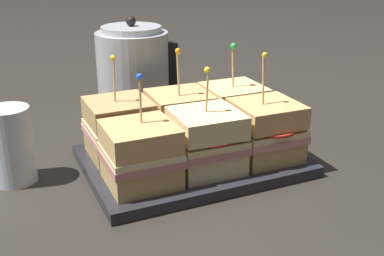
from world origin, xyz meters
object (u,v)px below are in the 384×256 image
at_px(kettle_steel, 134,74).
at_px(sandwich_back_center, 180,119).
at_px(sandwich_back_left, 120,128).
at_px(sandwich_back_right, 233,111).
at_px(drinking_glass, 11,145).
at_px(sandwich_front_center, 206,141).
at_px(serving_platter, 192,161).
at_px(sandwich_front_left, 140,154).
at_px(sandwich_front_right, 266,131).

bearing_deg(kettle_steel, sandwich_back_center, -86.21).
distance_m(sandwich_back_left, sandwich_back_center, 0.11).
height_order(sandwich_back_left, sandwich_back_right, sandwich_back_right).
bearing_deg(drinking_glass, sandwich_front_center, -23.30).
distance_m(sandwich_back_right, kettle_steel, 0.24).
distance_m(serving_platter, sandwich_front_left, 0.13).
relative_size(sandwich_back_center, kettle_steel, 0.81).
distance_m(sandwich_back_center, kettle_steel, 0.21).
height_order(sandwich_back_right, drinking_glass, sandwich_back_right).
relative_size(sandwich_front_center, sandwich_front_right, 0.93).
relative_size(sandwich_back_right, drinking_glass, 1.42).
distance_m(sandwich_front_left, drinking_glass, 0.20).
bearing_deg(sandwich_front_left, serving_platter, 27.09).
height_order(sandwich_front_center, kettle_steel, kettle_steel).
height_order(sandwich_front_left, sandwich_back_right, sandwich_back_right).
bearing_deg(drinking_glass, sandwich_front_left, -35.42).
bearing_deg(sandwich_front_left, drinking_glass, 144.58).
relative_size(serving_platter, sandwich_back_left, 2.04).
relative_size(sandwich_front_left, kettle_steel, 0.76).
distance_m(sandwich_front_left, sandwich_front_right, 0.21).
distance_m(serving_platter, drinking_glass, 0.28).
bearing_deg(sandwich_back_left, sandwich_front_left, -90.40).
bearing_deg(sandwich_back_center, sandwich_front_center, -90.91).
distance_m(sandwich_front_center, sandwich_back_center, 0.10).
xyz_separation_m(sandwich_front_right, kettle_steel, (-0.12, 0.32, 0.03)).
xyz_separation_m(sandwich_front_center, sandwich_back_center, (0.00, 0.10, 0.00)).
relative_size(sandwich_back_center, sandwich_back_right, 1.01).
bearing_deg(sandwich_front_right, serving_platter, 153.19).
bearing_deg(drinking_glass, sandwich_front_right, -17.26).
bearing_deg(serving_platter, sandwich_back_right, 26.03).
bearing_deg(serving_platter, sandwich_front_right, -26.81).
bearing_deg(sandwich_back_right, sandwich_back_left, 179.28).
height_order(kettle_steel, drinking_glass, kettle_steel).
height_order(sandwich_front_right, kettle_steel, kettle_steel).
xyz_separation_m(sandwich_back_left, sandwich_back_right, (0.21, -0.00, 0.00)).
height_order(sandwich_front_right, sandwich_back_center, sandwich_front_right).
distance_m(sandwich_back_center, drinking_glass, 0.27).
distance_m(sandwich_back_left, drinking_glass, 0.17).
bearing_deg(drinking_glass, sandwich_back_left, -3.60).
relative_size(serving_platter, sandwich_front_right, 1.96).
distance_m(sandwich_back_left, kettle_steel, 0.23).
relative_size(serving_platter, sandwich_front_center, 2.12).
bearing_deg(kettle_steel, serving_platter, -87.18).
distance_m(sandwich_front_center, drinking_glass, 0.30).
relative_size(sandwich_front_right, drinking_glass, 1.47).
bearing_deg(sandwich_back_center, sandwich_back_right, -0.17).
xyz_separation_m(sandwich_back_left, kettle_steel, (0.09, 0.21, 0.03)).
relative_size(sandwich_front_center, sandwich_back_left, 0.96).
bearing_deg(sandwich_back_center, drinking_glass, 177.31).
relative_size(sandwich_front_center, kettle_steel, 0.77).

